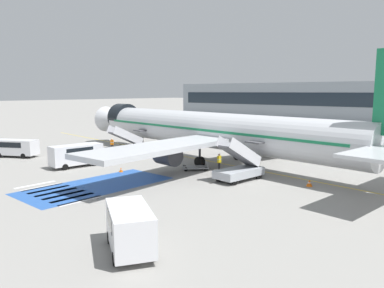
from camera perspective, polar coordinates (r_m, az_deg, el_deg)
The scene contains 23 objects.
ground_plane at distance 42.96m, azimuth 2.13°, elevation -2.69°, with size 600.00×600.00×0.00m, color gray.
apron_leadline_yellow at distance 43.29m, azimuth 2.58°, elevation -2.61°, with size 0.20×81.55×0.01m, color gold.
apron_stand_patch_blue at distance 33.23m, azimuth -14.31°, elevation -6.14°, with size 6.00×12.80×0.01m, color #2856A8.
apron_walkway_bar_0 at distance 35.19m, azimuth -22.77°, elevation -5.73°, with size 0.44×3.60×0.01m, color silver.
apron_walkway_bar_1 at distance 34.14m, azimuth -21.90°, elevation -6.10°, with size 0.44×3.60×0.01m, color silver.
apron_walkway_bar_2 at distance 33.09m, azimuth -20.97°, elevation -6.49°, with size 0.44×3.60×0.01m, color silver.
apron_walkway_bar_3 at distance 32.06m, azimuth -19.98°, elevation -6.90°, with size 0.44×3.60×0.01m, color silver.
apron_walkway_bar_4 at distance 31.04m, azimuth -18.92°, elevation -7.34°, with size 0.44×3.60×0.01m, color silver.
apron_walkway_bar_5 at distance 30.03m, azimuth -17.78°, elevation -7.80°, with size 0.44×3.60×0.01m, color silver.
apron_walkway_bar_6 at distance 29.03m, azimuth -16.57°, elevation -8.29°, with size 0.44×3.60×0.01m, color silver.
airliner at distance 42.33m, azimuth 3.21°, elevation 2.10°, with size 48.22×36.18×11.22m.
boarding_stairs_forward at distance 48.28m, azimuth -10.02°, elevation -0.45°, with size 2.66×5.39×3.84m.
boarding_stairs_aft at distance 34.19m, azimuth 7.23°, elevation -3.82°, with size 2.66×5.39×4.16m.
fuel_tanker at distance 61.55m, azimuth 21.85°, elevation 1.59°, with size 4.10×10.49×3.36m.
service_van_0 at distance 41.69m, azimuth -17.23°, elevation -1.43°, with size 2.52×5.58×2.36m.
service_van_1 at distance 19.36m, azimuth -9.48°, elevation -12.18°, with size 4.68×3.86×2.27m.
service_van_2 at distance 50.56m, azimuth -25.28°, elevation -0.38°, with size 5.54×4.33×2.12m.
baggage_cart at distance 38.47m, azimuth 0.48°, elevation -3.57°, with size 2.83×2.95×0.87m.
ground_crew_0 at distance 37.88m, azimuth 4.16°, elevation -2.58°, with size 0.23×0.43×1.78m.
ground_crew_1 at distance 51.62m, azimuth -12.09°, elevation 0.05°, with size 0.49×0.43×1.71m.
traffic_cone_0 at distance 38.07m, azimuth -10.77°, elevation -3.87°, with size 0.42×0.42×0.46m.
traffic_cone_1 at distance 33.39m, azimuth 17.45°, elevation -5.68°, with size 0.53×0.53×0.59m.
terminal_building at distance 110.64m, azimuth 25.36°, elevation 5.86°, with size 124.43×12.10×10.51m.
Camera 1 is at (26.94, -32.50, 8.01)m, focal length 35.00 mm.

